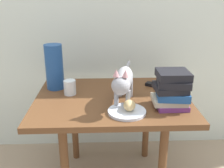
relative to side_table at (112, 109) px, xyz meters
The scene contains 8 objects.
side_table is the anchor object (origin of this frame).
plate 0.22m from the side_table, 71.79° to the right, with size 0.19×0.19×0.01m, color silver.
bread_roll 0.24m from the side_table, 68.18° to the right, with size 0.08×0.06×0.05m, color #E0BC7A.
cat 0.23m from the side_table, 58.00° to the right, with size 0.14×0.47×0.23m.
book_stack 0.37m from the side_table, 24.78° to the right, with size 0.19×0.17×0.19m.
green_vase 0.43m from the side_table, 155.21° to the left, with size 0.11×0.11×0.27m, color navy.
candle_jar 0.27m from the side_table, 167.02° to the left, with size 0.07×0.07×0.08m.
tv_remote 0.34m from the side_table, 27.44° to the left, with size 0.15×0.04×0.02m, color black.
Camera 1 is at (-0.05, -1.35, 1.15)m, focal length 41.57 mm.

